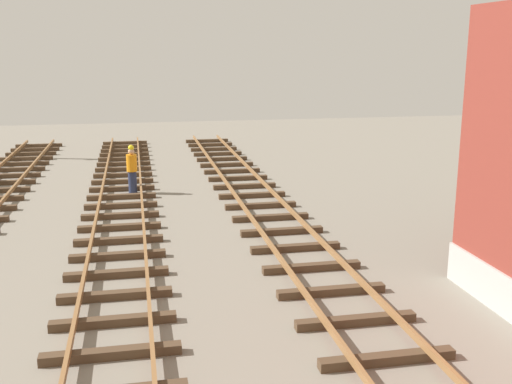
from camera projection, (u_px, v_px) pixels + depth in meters
name	position (u px, v px, depth m)	size (l,w,h in m)	color
track_worker_foreground	(132.00, 169.00, 23.23)	(0.40, 0.40, 1.87)	#262D4C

